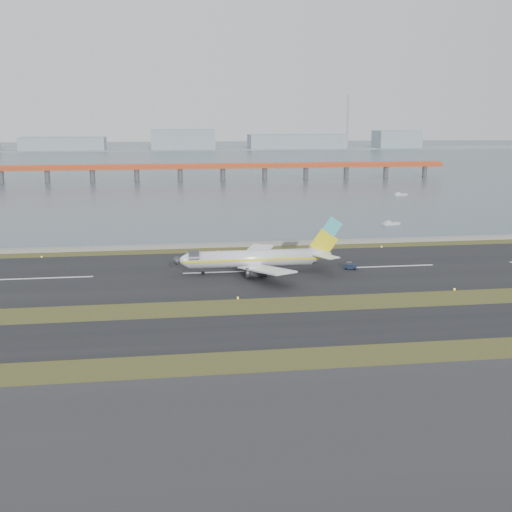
% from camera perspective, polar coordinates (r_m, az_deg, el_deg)
% --- Properties ---
extents(ground, '(1000.00, 1000.00, 0.00)m').
position_cam_1_polar(ground, '(119.02, -1.20, -4.84)').
color(ground, '#344318').
rests_on(ground, ground).
extents(apron_strip, '(1000.00, 50.00, 0.10)m').
position_cam_1_polar(apron_strip, '(69.03, 4.78, -18.16)').
color(apron_strip, '#2B2B2D').
rests_on(apron_strip, ground).
extents(taxiway_strip, '(1000.00, 18.00, 0.10)m').
position_cam_1_polar(taxiway_strip, '(107.69, -0.40, -6.67)').
color(taxiway_strip, black).
rests_on(taxiway_strip, ground).
extents(runway_strip, '(1000.00, 45.00, 0.10)m').
position_cam_1_polar(runway_strip, '(147.78, -2.64, -1.44)').
color(runway_strip, black).
rests_on(runway_strip, ground).
extents(seawall, '(1000.00, 2.50, 1.00)m').
position_cam_1_polar(seawall, '(176.87, -3.61, 0.97)').
color(seawall, gray).
rests_on(seawall, ground).
extents(bay_water, '(1400.00, 800.00, 1.30)m').
position_cam_1_polar(bay_water, '(574.16, -6.97, 8.63)').
color(bay_water, '#445061').
rests_on(bay_water, ground).
extents(red_pier, '(260.00, 5.00, 10.20)m').
position_cam_1_polar(red_pier, '(365.56, -2.97, 7.86)').
color(red_pier, '#B5431F').
rests_on(red_pier, ground).
extents(far_shoreline, '(1400.00, 80.00, 60.50)m').
position_cam_1_polar(far_shoreline, '(734.01, -6.23, 9.89)').
color(far_shoreline, '#8B9BA4').
rests_on(far_shoreline, ground).
extents(airliner, '(38.52, 32.89, 12.80)m').
position_cam_1_polar(airliner, '(146.22, 0.14, -0.21)').
color(airliner, white).
rests_on(airliner, ground).
extents(pushback_tug, '(3.14, 2.37, 1.79)m').
position_cam_1_polar(pushback_tug, '(151.79, 8.39, -0.88)').
color(pushback_tug, '#121D34').
rests_on(pushback_tug, ground).
extents(workboat_near, '(6.62, 3.74, 1.53)m').
position_cam_1_polar(workboat_near, '(217.28, 11.85, 2.83)').
color(workboat_near, silver).
rests_on(workboat_near, ground).
extents(workboat_far, '(6.77, 3.56, 1.57)m').
position_cam_1_polar(workboat_far, '(301.39, 12.66, 5.36)').
color(workboat_far, silver).
rests_on(workboat_far, ground).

